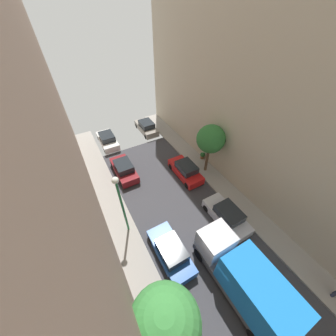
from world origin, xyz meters
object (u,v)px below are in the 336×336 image
at_px(parked_car_left_2, 124,169).
at_px(delivery_truck, 244,279).
at_px(parked_car_right_4, 147,127).
at_px(parked_car_left_3, 107,140).
at_px(street_tree_2, 165,323).
at_px(parked_car_left_1, 171,252).
at_px(potted_plant_1, 202,155).
at_px(parked_car_right_2, 227,216).
at_px(parked_car_right_3, 186,170).
at_px(street_tree_1, 211,139).
at_px(lamp_post, 120,199).

distance_m(parked_car_left_2, delivery_truck, 13.78).
bearing_deg(parked_car_right_4, parked_car_left_3, -175.96).
height_order(parked_car_right_4, street_tree_2, street_tree_2).
relative_size(parked_car_left_1, potted_plant_1, 5.43).
xyz_separation_m(parked_car_right_4, potted_plant_1, (3.09, -8.31, -0.16)).
distance_m(parked_car_right_2, street_tree_2, 9.47).
bearing_deg(street_tree_2, parked_car_right_4, 68.31).
height_order(parked_car_left_1, potted_plant_1, parked_car_left_1).
xyz_separation_m(parked_car_left_2, parked_car_right_3, (5.40, -3.22, 0.00)).
distance_m(parked_car_left_3, parked_car_right_3, 10.66).
xyz_separation_m(parked_car_right_3, delivery_truck, (-2.70, -10.24, 1.07)).
distance_m(parked_car_right_2, parked_car_right_4, 15.67).
bearing_deg(street_tree_1, parked_car_right_3, 169.21).
height_order(parked_car_left_2, potted_plant_1, parked_car_left_2).
height_order(street_tree_2, potted_plant_1, street_tree_2).
bearing_deg(parked_car_left_2, parked_car_right_2, -59.92).
bearing_deg(street_tree_2, parked_car_left_3, 82.89).
height_order(parked_car_right_2, lamp_post, lamp_post).
relative_size(parked_car_left_1, parked_car_right_4, 1.00).
bearing_deg(parked_car_left_2, lamp_post, -107.08).
relative_size(parked_car_left_2, street_tree_2, 0.73).
distance_m(parked_car_right_4, street_tree_1, 10.76).
height_order(parked_car_right_2, delivery_truck, delivery_truck).
distance_m(parked_car_left_1, lamp_post, 5.09).
distance_m(parked_car_right_3, parked_car_right_4, 9.57).
relative_size(parked_car_left_2, parked_car_left_3, 1.00).
distance_m(parked_car_left_2, street_tree_2, 13.97).
bearing_deg(parked_car_right_3, parked_car_right_2, -90.00).
xyz_separation_m(parked_car_left_1, delivery_truck, (2.70, -3.85, 1.07)).
xyz_separation_m(parked_car_right_4, delivery_truck, (-2.70, -19.82, 1.07)).
relative_size(parked_car_left_2, parked_car_right_3, 1.00).
relative_size(parked_car_right_4, street_tree_2, 0.73).
height_order(parked_car_left_3, parked_car_right_2, same).
xyz_separation_m(parked_car_left_2, street_tree_1, (7.64, -3.65, 3.28)).
bearing_deg(parked_car_left_3, parked_car_right_2, -70.55).
bearing_deg(parked_car_right_2, parked_car_right_3, 90.00).
xyz_separation_m(parked_car_right_4, street_tree_1, (2.24, -10.00, 3.28)).
relative_size(delivery_truck, street_tree_1, 1.26).
xyz_separation_m(parked_car_right_2, street_tree_1, (2.24, 5.67, 3.28)).
bearing_deg(parked_car_left_1, parked_car_right_4, 71.32).
xyz_separation_m(parked_car_right_3, potted_plant_1, (3.09, 1.27, -0.16)).
bearing_deg(street_tree_2, parked_car_left_1, 56.65).
bearing_deg(parked_car_left_3, delivery_truck, -82.09).
relative_size(parked_car_right_3, lamp_post, 0.72).
xyz_separation_m(street_tree_2, lamp_post, (0.50, 7.08, -0.42)).
bearing_deg(delivery_truck, parked_car_right_4, 82.24).
relative_size(parked_car_left_2, potted_plant_1, 5.43).
relative_size(parked_car_right_4, street_tree_1, 0.80).
bearing_deg(lamp_post, street_tree_1, 14.88).
height_order(delivery_truck, street_tree_1, street_tree_1).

